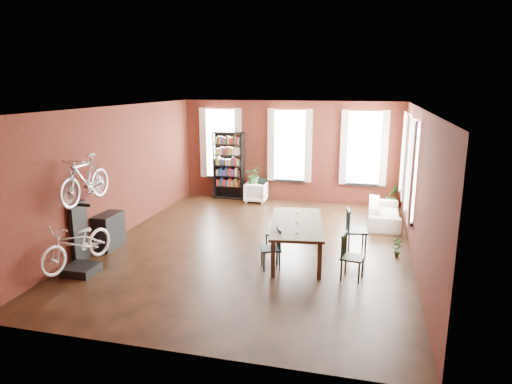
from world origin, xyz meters
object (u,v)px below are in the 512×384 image
(cream_sofa, at_px, (384,209))
(console_table, at_px, (109,231))
(dining_table, at_px, (296,240))
(dining_chair_c, at_px, (353,257))
(bookshelf, at_px, (229,165))
(plant_stand, at_px, (254,193))
(dining_chair_b, at_px, (273,233))
(dining_chair_a, at_px, (271,249))
(bicycle_floor, at_px, (75,223))
(dining_chair_d, at_px, (356,231))
(bike_trainer, at_px, (81,270))
(white_armchair, at_px, (256,191))

(cream_sofa, relative_size, console_table, 2.60)
(dining_table, bearing_deg, dining_chair_c, -43.93)
(bookshelf, xyz_separation_m, plant_stand, (0.92, -0.28, -0.81))
(dining_table, height_order, dining_chair_b, dining_table)
(console_table, xyz_separation_m, plant_stand, (2.20, 4.92, -0.11))
(dining_table, bearing_deg, dining_chair_a, -128.97)
(dining_chair_c, height_order, bicycle_floor, bicycle_floor)
(dining_chair_b, height_order, bicycle_floor, bicycle_floor)
(dining_table, bearing_deg, dining_chair_d, 20.15)
(cream_sofa, bearing_deg, bicycle_floor, 129.93)
(dining_chair_b, height_order, dining_chair_c, dining_chair_c)
(dining_chair_d, distance_m, console_table, 5.68)
(plant_stand, bearing_deg, dining_chair_b, -69.81)
(dining_table, height_order, dining_chair_c, dining_chair_c)
(bookshelf, bearing_deg, dining_chair_b, -60.96)
(dining_chair_d, bearing_deg, bicycle_floor, 105.55)
(dining_table, xyz_separation_m, dining_chair_d, (1.25, 0.69, 0.09))
(dining_chair_d, xyz_separation_m, bike_trainer, (-5.28, -2.60, -0.41))
(dining_chair_c, height_order, plant_stand, dining_chair_c)
(cream_sofa, xyz_separation_m, plant_stand, (-4.03, 1.42, -0.12))
(dining_table, distance_m, dining_chair_c, 1.50)
(dining_chair_b, bearing_deg, dining_chair_d, 83.69)
(bookshelf, bearing_deg, cream_sofa, -18.95)
(dining_chair_a, bearing_deg, white_armchair, 176.26)
(dining_chair_a, relative_size, cream_sofa, 0.41)
(plant_stand, bearing_deg, bike_trainer, -106.62)
(console_table, height_order, bicycle_floor, bicycle_floor)
(dining_chair_a, bearing_deg, plant_stand, 177.01)
(dining_chair_b, distance_m, bike_trainer, 4.16)
(dining_table, height_order, console_table, dining_table)
(dining_chair_c, xyz_separation_m, console_table, (-5.55, 0.46, -0.05))
(bookshelf, relative_size, console_table, 2.75)
(white_armchair, bearing_deg, cream_sofa, 158.64)
(dining_chair_b, distance_m, bookshelf, 5.05)
(dining_chair_b, xyz_separation_m, bicycle_floor, (-3.46, -2.33, 0.67))
(plant_stand, bearing_deg, dining_table, -64.87)
(cream_sofa, height_order, console_table, cream_sofa)
(dining_chair_a, relative_size, dining_chair_b, 1.11)
(dining_chair_a, distance_m, bike_trainer, 3.83)
(console_table, bearing_deg, white_armchair, 65.14)
(dining_chair_c, xyz_separation_m, plant_stand, (-3.35, 5.38, -0.16))
(dining_chair_c, xyz_separation_m, white_armchair, (-3.27, 5.38, -0.11))
(dining_table, relative_size, dining_chair_a, 2.75)
(dining_chair_a, bearing_deg, dining_chair_b, 168.79)
(dining_chair_a, bearing_deg, dining_chair_d, 109.29)
(bookshelf, bearing_deg, bike_trainer, -98.44)
(dining_table, relative_size, dining_chair_b, 3.04)
(dining_chair_d, bearing_deg, dining_chair_c, 168.92)
(dining_chair_d, distance_m, bike_trainer, 5.91)
(dining_table, bearing_deg, plant_stand, 106.28)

